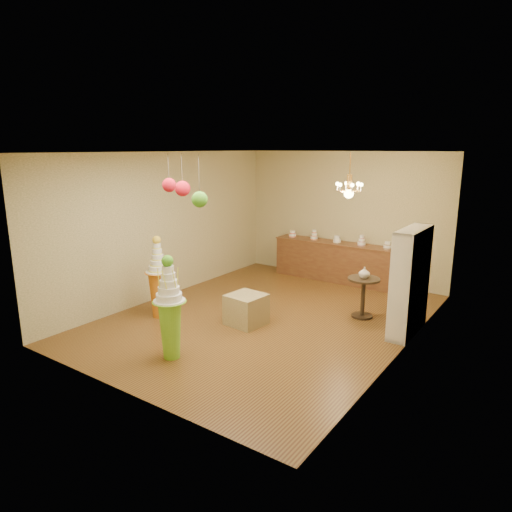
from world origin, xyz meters
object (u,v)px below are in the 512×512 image
Objects in this scene: sideboard at (336,261)px; pedestal_orange at (159,287)px; pedestal_green at (170,316)px; round_table at (363,292)px.

pedestal_orange is at bearing -112.45° from sideboard.
round_table is (1.70, 3.24, -0.17)m from pedestal_green.
sideboard is 2.40m from round_table.
pedestal_orange is 0.50× the size of sideboard.
pedestal_orange is at bearing -145.60° from round_table.
pedestal_green is 1.03× the size of pedestal_orange.
pedestal_green is 0.52× the size of sideboard.
pedestal_orange is at bearing 141.69° from pedestal_green.
pedestal_green is 2.10× the size of round_table.
round_table is (3.11, 2.13, -0.09)m from pedestal_orange.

